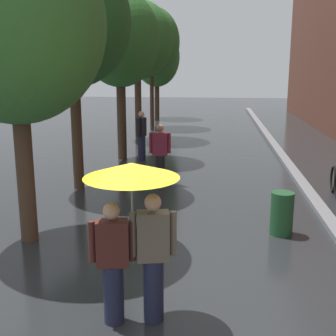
% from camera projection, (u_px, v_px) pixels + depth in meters
% --- Properties ---
extents(ground_plane, '(80.00, 80.00, 0.00)m').
position_uv_depth(ground_plane, '(155.00, 303.00, 6.25)').
color(ground_plane, '#26282B').
extents(kerb_strip, '(0.30, 36.00, 0.12)m').
position_uv_depth(kerb_strip, '(284.00, 158.00, 15.60)').
color(kerb_strip, slate).
rests_on(kerb_strip, ground).
extents(street_tree_0, '(3.15, 3.15, 5.66)m').
position_uv_depth(street_tree_0, '(14.00, 24.00, 7.62)').
color(street_tree_0, '#473323').
rests_on(street_tree_0, ground).
extents(street_tree_1, '(2.96, 2.96, 5.91)m').
position_uv_depth(street_tree_1, '(72.00, 22.00, 11.08)').
color(street_tree_1, '#473323').
rests_on(street_tree_1, ground).
extents(street_tree_2, '(2.67, 2.67, 5.68)m').
position_uv_depth(street_tree_2, '(120.00, 40.00, 14.90)').
color(street_tree_2, '#473323').
rests_on(street_tree_2, ground).
extents(street_tree_3, '(3.09, 3.09, 5.95)m').
position_uv_depth(street_tree_3, '(137.00, 40.00, 19.08)').
color(street_tree_3, '#473323').
rests_on(street_tree_3, ground).
extents(street_tree_4, '(2.89, 2.89, 6.13)m').
position_uv_depth(street_tree_4, '(152.00, 42.00, 22.81)').
color(street_tree_4, '#473323').
rests_on(street_tree_4, ground).
extents(street_tree_5, '(2.76, 2.76, 5.48)m').
position_uv_depth(street_tree_5, '(157.00, 57.00, 26.89)').
color(street_tree_5, '#473323').
rests_on(street_tree_5, ground).
extents(couple_under_umbrella, '(1.18, 1.18, 2.10)m').
position_uv_depth(couple_under_umbrella, '(133.00, 217.00, 5.51)').
color(couple_under_umbrella, '#1E233D').
rests_on(couple_under_umbrella, ground).
extents(litter_bin, '(0.44, 0.44, 0.85)m').
position_uv_depth(litter_bin, '(282.00, 214.00, 8.69)').
color(litter_bin, '#1E4C28').
rests_on(litter_bin, ground).
extents(pedestrian_walking_midground, '(0.30, 0.58, 1.70)m').
position_uv_depth(pedestrian_walking_midground, '(142.00, 135.00, 15.36)').
color(pedestrian_walking_midground, '#1E233D').
rests_on(pedestrian_walking_midground, ground).
extents(pedestrian_walking_far, '(0.59, 0.35, 1.68)m').
position_uv_depth(pedestrian_walking_far, '(160.00, 153.00, 12.24)').
color(pedestrian_walking_far, black).
rests_on(pedestrian_walking_far, ground).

